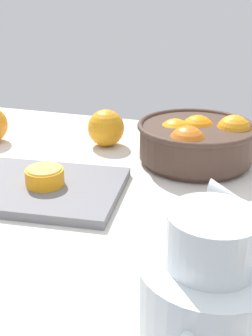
# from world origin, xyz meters

# --- Properties ---
(ground_plane) EXTENTS (1.26, 0.95, 0.03)m
(ground_plane) POSITION_xyz_m (0.00, 0.00, -0.01)
(ground_plane) COLOR silver
(fruit_bowl) EXTENTS (0.25, 0.25, 0.11)m
(fruit_bowl) POSITION_xyz_m (0.05, 0.21, 0.05)
(fruit_bowl) COLOR #473328
(fruit_bowl) RESTS_ON ground_plane
(juice_pitcher) EXTENTS (0.12, 0.17, 0.19)m
(juice_pitcher) POSITION_xyz_m (0.15, -0.34, 0.07)
(juice_pitcher) COLOR white
(juice_pitcher) RESTS_ON ground_plane
(cutting_board) EXTENTS (0.31, 0.25, 0.02)m
(cutting_board) POSITION_xyz_m (-0.19, -0.02, 0.01)
(cutting_board) COLOR slate
(cutting_board) RESTS_ON ground_plane
(orange_half_0) EXTENTS (0.07, 0.07, 0.03)m
(orange_half_0) POSITION_xyz_m (-0.19, -0.02, 0.03)
(orange_half_0) COLOR orange
(orange_half_0) RESTS_ON cutting_board
(loose_orange_1) EXTENTS (0.09, 0.09, 0.09)m
(loose_orange_1) POSITION_xyz_m (-0.17, 0.25, 0.04)
(loose_orange_1) COLOR orange
(loose_orange_1) RESTS_ON ground_plane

